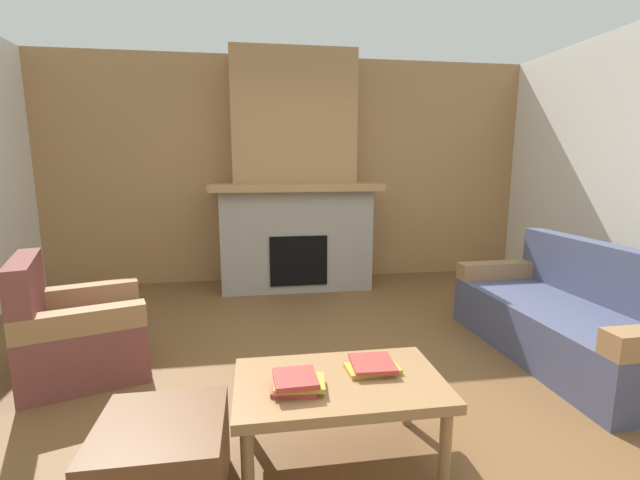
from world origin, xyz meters
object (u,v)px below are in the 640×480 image
object	(u,v)px
coffee_table	(339,390)
couch	(571,320)
ottoman	(163,465)
fireplace	(295,188)
armchair	(77,333)

from	to	relation	value
coffee_table	couch	bearing A→B (deg)	24.46
ottoman	coffee_table	bearing A→B (deg)	13.01
fireplace	coffee_table	bearing A→B (deg)	-91.60
armchair	coffee_table	distance (m)	2.00
couch	armchair	bearing A→B (deg)	175.66
coffee_table	ottoman	distance (m)	0.83
armchair	ottoman	distance (m)	1.58
fireplace	couch	xyz separation A→B (m)	(1.87, -2.28, -0.88)
armchair	fireplace	bearing A→B (deg)	49.59
fireplace	armchair	xyz separation A→B (m)	(-1.71, -2.01, -0.87)
couch	armchair	xyz separation A→B (m)	(-3.58, 0.27, 0.01)
fireplace	couch	world-z (taller)	fireplace
ottoman	armchair	bearing A→B (deg)	121.61
couch	ottoman	size ratio (longest dim) A/B	3.50
fireplace	coffee_table	xyz separation A→B (m)	(-0.09, -3.17, -0.79)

